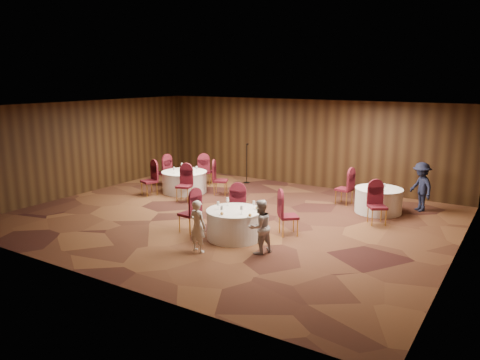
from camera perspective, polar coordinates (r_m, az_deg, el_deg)
The scene contains 15 objects.
ground at distance 13.67m, azimuth -1.16°, elevation -4.56°, with size 12.00×12.00×0.00m, color black.
room_shell at distance 13.23m, azimuth -1.20°, elevation 3.60°, with size 12.00×12.00×12.00m.
table_main at distance 11.85m, azimuth -0.68°, elevation -5.37°, with size 1.43×1.43×0.74m.
table_left at distance 16.66m, azimuth -6.78°, elevation -0.19°, with size 1.59×1.59×0.74m.
table_right at distance 14.68m, azimuth 16.52°, elevation -2.37°, with size 1.41×1.41×0.74m.
chairs_main at distance 12.44m, azimuth -0.16°, elevation -3.90°, with size 2.95×1.92×1.00m.
chairs_left at distance 16.66m, azimuth -6.77°, elevation 0.25°, with size 3.21×3.05×1.00m.
chairs_right at distance 14.38m, azimuth 14.37°, elevation -2.03°, with size 2.15×2.16×1.00m.
tabletop_main at distance 11.55m, azimuth -0.35°, elevation -3.43°, with size 1.12×1.03×0.22m.
tabletop_left at distance 16.57m, azimuth -6.82°, elevation 1.31°, with size 0.91×0.84×0.22m.
tabletop_right at distance 14.31m, azimuth 17.18°, elevation -0.63°, with size 0.08×0.08×0.22m.
mic_stand at distance 17.97m, azimuth 0.82°, elevation 1.03°, with size 0.24×0.24×1.52m.
woman_a at distance 10.92m, azimuth -5.18°, elevation -5.62°, with size 0.46×0.30×1.25m, color silver.
woman_b at distance 10.81m, azimuth 2.44°, elevation -5.70°, with size 0.62×0.48×1.28m, color silver.
man_c at distance 15.17m, azimuth 21.20°, elevation -0.77°, with size 0.97×0.56×1.50m, color black.
Camera 1 is at (7.22, -10.90, 4.01)m, focal length 35.00 mm.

